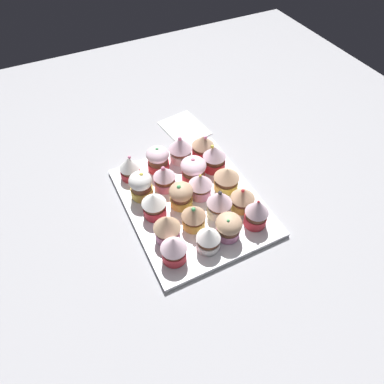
{
  "coord_description": "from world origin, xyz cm",
  "views": [
    {
      "loc": [
        -49.9,
        24.65,
        68.36
      ],
      "look_at": [
        0.0,
        0.0,
        4.2
      ],
      "focal_mm": 32.48,
      "sensor_mm": 36.0,
      "label": 1
    }
  ],
  "objects_px": {
    "baking_tray": "(192,201)",
    "cupcake_17": "(155,206)",
    "cupcake_2": "(226,178)",
    "cupcake_7": "(200,185)",
    "cupcake_11": "(194,216)",
    "cupcake_1": "(243,198)",
    "cupcake_4": "(203,146)",
    "cupcake_8": "(193,169)",
    "cupcake_9": "(180,148)",
    "cupcake_15": "(174,248)",
    "cupcake_12": "(181,195)",
    "napkin": "(184,128)",
    "cupcake_14": "(158,159)",
    "cupcake_6": "(219,203)",
    "cupcake_19": "(130,168)",
    "cupcake_18": "(141,185)",
    "cupcake_3": "(214,157)",
    "cupcake_0": "(257,212)",
    "cupcake_5": "(229,226)",
    "cupcake_13": "(164,177)",
    "cupcake_10": "(208,238)",
    "cupcake_16": "(167,227)"
  },
  "relations": [
    {
      "from": "cupcake_9",
      "to": "cupcake_12",
      "type": "xyz_separation_m",
      "value": [
        -0.15,
        0.07,
        -0.01
      ]
    },
    {
      "from": "baking_tray",
      "to": "cupcake_4",
      "type": "xyz_separation_m",
      "value": [
        0.14,
        -0.1,
        0.04
      ]
    },
    {
      "from": "baking_tray",
      "to": "cupcake_17",
      "type": "bearing_deg",
      "value": 92.39
    },
    {
      "from": "cupcake_6",
      "to": "cupcake_11",
      "type": "xyz_separation_m",
      "value": [
        -0.01,
        0.07,
        -0.0
      ]
    },
    {
      "from": "cupcake_5",
      "to": "cupcake_14",
      "type": "xyz_separation_m",
      "value": [
        0.27,
        0.06,
        0.0
      ]
    },
    {
      "from": "cupcake_4",
      "to": "cupcake_9",
      "type": "relative_size",
      "value": 0.87
    },
    {
      "from": "cupcake_9",
      "to": "cupcake_15",
      "type": "relative_size",
      "value": 1.05
    },
    {
      "from": "cupcake_14",
      "to": "cupcake_12",
      "type": "bearing_deg",
      "value": -179.05
    },
    {
      "from": "cupcake_5",
      "to": "cupcake_10",
      "type": "distance_m",
      "value": 0.06
    },
    {
      "from": "cupcake_10",
      "to": "cupcake_4",
      "type": "bearing_deg",
      "value": -25.27
    },
    {
      "from": "cupcake_14",
      "to": "cupcake_1",
      "type": "bearing_deg",
      "value": -148.42
    },
    {
      "from": "cupcake_10",
      "to": "cupcake_17",
      "type": "relative_size",
      "value": 0.96
    },
    {
      "from": "cupcake_7",
      "to": "napkin",
      "type": "distance_m",
      "value": 0.29
    },
    {
      "from": "cupcake_9",
      "to": "cupcake_19",
      "type": "height_order",
      "value": "cupcake_9"
    },
    {
      "from": "baking_tray",
      "to": "cupcake_12",
      "type": "height_order",
      "value": "cupcake_12"
    },
    {
      "from": "cupcake_2",
      "to": "cupcake_3",
      "type": "height_order",
      "value": "cupcake_3"
    },
    {
      "from": "cupcake_11",
      "to": "cupcake_15",
      "type": "height_order",
      "value": "cupcake_15"
    },
    {
      "from": "cupcake_8",
      "to": "napkin",
      "type": "xyz_separation_m",
      "value": [
        0.21,
        -0.07,
        -0.04
      ]
    },
    {
      "from": "cupcake_7",
      "to": "cupcake_18",
      "type": "distance_m",
      "value": 0.15
    },
    {
      "from": "cupcake_15",
      "to": "napkin",
      "type": "xyz_separation_m",
      "value": [
        0.41,
        -0.22,
        -0.05
      ]
    },
    {
      "from": "cupcake_14",
      "to": "cupcake_7",
      "type": "bearing_deg",
      "value": -156.49
    },
    {
      "from": "cupcake_11",
      "to": "cupcake_12",
      "type": "height_order",
      "value": "cupcake_11"
    },
    {
      "from": "cupcake_1",
      "to": "cupcake_14",
      "type": "bearing_deg",
      "value": 31.58
    },
    {
      "from": "cupcake_0",
      "to": "cupcake_7",
      "type": "bearing_deg",
      "value": 28.69
    },
    {
      "from": "cupcake_0",
      "to": "cupcake_5",
      "type": "xyz_separation_m",
      "value": [
        -0.0,
        0.07,
        -0.01
      ]
    },
    {
      "from": "cupcake_5",
      "to": "cupcake_14",
      "type": "height_order",
      "value": "cupcake_14"
    },
    {
      "from": "napkin",
      "to": "cupcake_12",
      "type": "bearing_deg",
      "value": 153.37
    },
    {
      "from": "cupcake_7",
      "to": "cupcake_10",
      "type": "xyz_separation_m",
      "value": [
        -0.15,
        0.05,
        -0.0
      ]
    },
    {
      "from": "cupcake_11",
      "to": "cupcake_1",
      "type": "bearing_deg",
      "value": -90.93
    },
    {
      "from": "cupcake_2",
      "to": "cupcake_7",
      "type": "distance_m",
      "value": 0.07
    },
    {
      "from": "cupcake_19",
      "to": "napkin",
      "type": "relative_size",
      "value": 0.49
    },
    {
      "from": "cupcake_9",
      "to": "cupcake_7",
      "type": "bearing_deg",
      "value": 175.5
    },
    {
      "from": "cupcake_18",
      "to": "cupcake_14",
      "type": "bearing_deg",
      "value": -46.7
    },
    {
      "from": "cupcake_5",
      "to": "cupcake_11",
      "type": "distance_m",
      "value": 0.08
    },
    {
      "from": "cupcake_13",
      "to": "cupcake_14",
      "type": "bearing_deg",
      "value": -9.16
    },
    {
      "from": "cupcake_13",
      "to": "cupcake_18",
      "type": "bearing_deg",
      "value": 91.03
    },
    {
      "from": "cupcake_12",
      "to": "cupcake_15",
      "type": "bearing_deg",
      "value": 148.9
    },
    {
      "from": "napkin",
      "to": "cupcake_16",
      "type": "bearing_deg",
      "value": 149.34
    },
    {
      "from": "cupcake_19",
      "to": "napkin",
      "type": "xyz_separation_m",
      "value": [
        0.13,
        -0.22,
        -0.04
      ]
    },
    {
      "from": "cupcake_17",
      "to": "cupcake_8",
      "type": "bearing_deg",
      "value": -62.71
    },
    {
      "from": "cupcake_5",
      "to": "cupcake_17",
      "type": "xyz_separation_m",
      "value": [
        0.13,
        0.13,
        0.0
      ]
    },
    {
      "from": "cupcake_2",
      "to": "cupcake_7",
      "type": "height_order",
      "value": "cupcake_7"
    },
    {
      "from": "cupcake_4",
      "to": "cupcake_9",
      "type": "xyz_separation_m",
      "value": [
        0.01,
        0.06,
        0.01
      ]
    },
    {
      "from": "cupcake_9",
      "to": "cupcake_13",
      "type": "relative_size",
      "value": 1.09
    },
    {
      "from": "cupcake_2",
      "to": "cupcake_8",
      "type": "xyz_separation_m",
      "value": [
        0.06,
        0.06,
        0.0
      ]
    },
    {
      "from": "cupcake_1",
      "to": "cupcake_12",
      "type": "xyz_separation_m",
      "value": [
        0.07,
        0.13,
        0.0
      ]
    },
    {
      "from": "cupcake_8",
      "to": "cupcake_17",
      "type": "distance_m",
      "value": 0.15
    },
    {
      "from": "cupcake_12",
      "to": "cupcake_17",
      "type": "bearing_deg",
      "value": 92.63
    },
    {
      "from": "cupcake_0",
      "to": "cupcake_9",
      "type": "relative_size",
      "value": 1.06
    },
    {
      "from": "cupcake_5",
      "to": "cupcake_14",
      "type": "bearing_deg",
      "value": 12.24
    }
  ]
}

